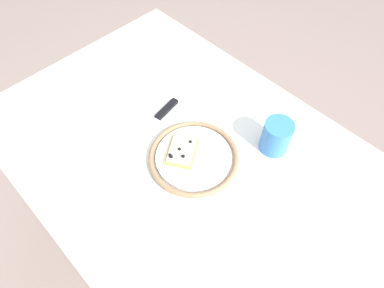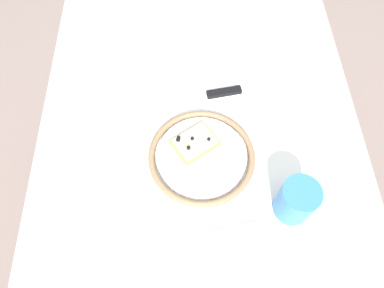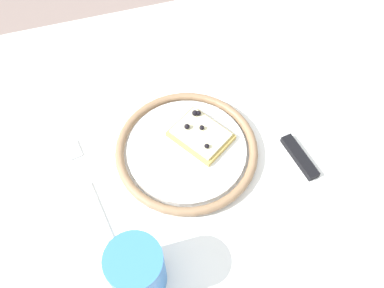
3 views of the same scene
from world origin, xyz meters
The scene contains 7 objects.
ground_plane centered at (0.00, 0.00, 0.00)m, with size 6.00×6.00×0.00m, color gray.
dining_table centered at (0.00, 0.00, 0.62)m, with size 1.17×0.78×0.71m.
plate centered at (-0.02, 0.00, 0.72)m, with size 0.25×0.25×0.02m.
pizza_slice_near centered at (0.01, 0.02, 0.73)m, with size 0.12×0.12×0.03m.
knife centered at (0.15, -0.03, 0.71)m, with size 0.06×0.24×0.01m.
fork centered at (-0.20, -0.02, 0.71)m, with size 0.05×0.20×0.00m.
cup centered at (-0.15, -0.19, 0.76)m, with size 0.08×0.08×0.10m, color #3372BF.
Camera 3 is at (-0.12, -0.36, 1.34)m, focal length 39.22 mm.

